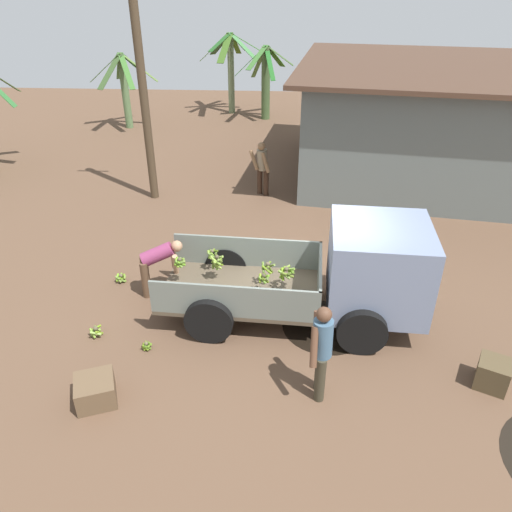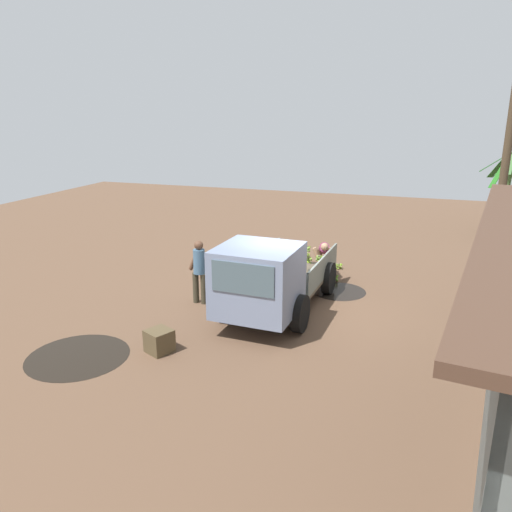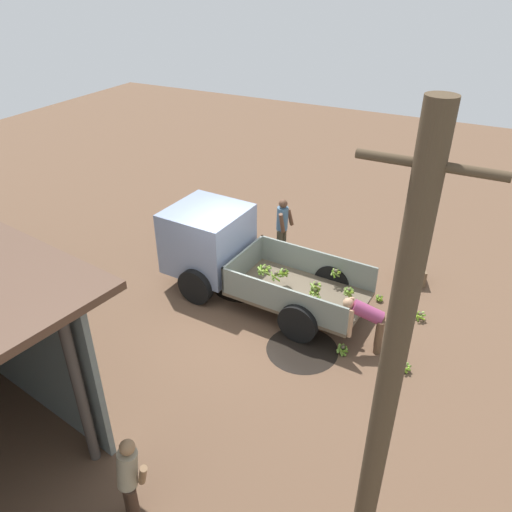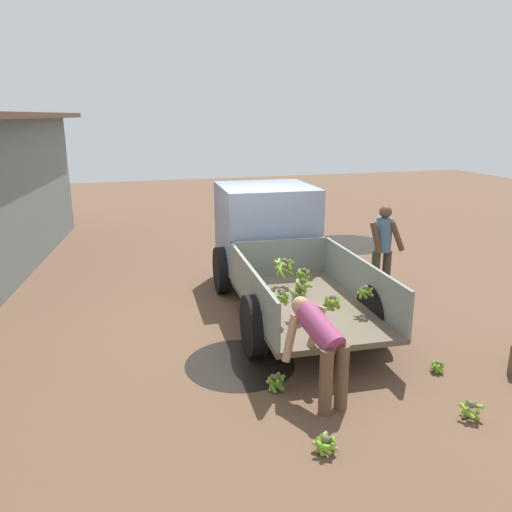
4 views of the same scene
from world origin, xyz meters
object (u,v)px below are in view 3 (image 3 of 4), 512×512
wooden_crate_1 (189,231)px  cargo_truck (224,249)px  person_foreground_visitor (282,225)px  banana_bunch_on_ground_2 (420,315)px  banana_bunch_on_ground_0 (405,367)px  utility_pole (380,428)px  person_worker_loading (368,319)px  person_bystander_near_shed (130,477)px  banana_bunch_on_ground_1 (379,298)px  wooden_crate_0 (412,274)px  banana_bunch_on_ground_3 (342,350)px

wooden_crate_1 → cargo_truck: bearing=142.8°
person_foreground_visitor → banana_bunch_on_ground_2: 4.07m
wooden_crate_1 → banana_bunch_on_ground_0: bearing=159.0°
cargo_truck → utility_pole: utility_pole is taller
person_worker_loading → banana_bunch_on_ground_2: bearing=-133.2°
person_bystander_near_shed → banana_bunch_on_ground_1: person_bystander_near_shed is taller
person_foreground_visitor → person_bystander_near_shed: 7.60m
cargo_truck → person_worker_loading: 3.70m
banana_bunch_on_ground_2 → person_bystander_near_shed: bearing=67.6°
person_foreground_visitor → banana_bunch_on_ground_0: size_ratio=6.44×
cargo_truck → wooden_crate_0: cargo_truck is taller
utility_pole → banana_bunch_on_ground_0: utility_pole is taller
person_worker_loading → banana_bunch_on_ground_0: person_worker_loading is taller
cargo_truck → person_foreground_visitor: bearing=-104.7°
banana_bunch_on_ground_2 → wooden_crate_1: 6.59m
person_worker_loading → person_bystander_near_shed: bearing=56.9°
utility_pole → banana_bunch_on_ground_1: utility_pole is taller
banana_bunch_on_ground_2 → wooden_crate_1: wooden_crate_1 is taller
cargo_truck → wooden_crate_1: bearing=-33.9°
wooden_crate_0 → banana_bunch_on_ground_1: bearing=68.3°
banana_bunch_on_ground_3 → person_foreground_visitor: bearing=-47.7°
cargo_truck → banana_bunch_on_ground_3: bearing=165.8°
utility_pole → person_foreground_visitor: (4.21, -7.16, -2.17)m
wooden_crate_0 → wooden_crate_1: size_ratio=1.22×
person_worker_loading → person_bystander_near_shed: size_ratio=0.74×
person_bystander_near_shed → utility_pole: bearing=-53.9°
person_worker_loading → wooden_crate_0: bearing=-109.4°
banana_bunch_on_ground_0 → wooden_crate_0: 3.25m
utility_pole → banana_bunch_on_ground_2: size_ratio=24.00×
banana_bunch_on_ground_2 → wooden_crate_0: bearing=-71.0°
wooden_crate_1 → utility_pole: bearing=135.4°
person_bystander_near_shed → banana_bunch_on_ground_3: (-1.48, -4.55, -0.73)m
person_worker_loading → wooden_crate_0: person_worker_loading is taller
person_worker_loading → banana_bunch_on_ground_0: (-0.89, 0.32, -0.60)m
cargo_truck → person_worker_loading: size_ratio=4.24×
person_worker_loading → banana_bunch_on_ground_3: (0.32, 0.41, -0.59)m
banana_bunch_on_ground_1 → wooden_crate_0: size_ratio=0.34×
utility_pole → banana_bunch_on_ground_2: (0.37, -6.03, -2.95)m
wooden_crate_0 → wooden_crate_1: (6.03, 0.67, 0.03)m
banana_bunch_on_ground_0 → banana_bunch_on_ground_3: bearing=4.3°
cargo_truck → banana_bunch_on_ground_0: 4.71m
utility_pole → banana_bunch_on_ground_0: bearing=-85.9°
person_foreground_visitor → banana_bunch_on_ground_3: size_ratio=6.72×
person_worker_loading → banana_bunch_on_ground_2: 1.74m
person_bystander_near_shed → wooden_crate_1: person_bystander_near_shed is taller
cargo_truck → person_worker_loading: bearing=173.4°
cargo_truck → utility_pole: 7.42m
person_worker_loading → wooden_crate_1: (5.72, -2.22, -0.47)m
wooden_crate_1 → banana_bunch_on_ground_1: bearing=174.8°
banana_bunch_on_ground_2 → wooden_crate_0: (0.50, -1.47, 0.08)m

